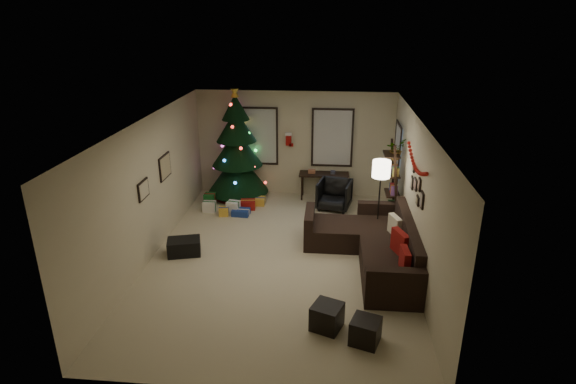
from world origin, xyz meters
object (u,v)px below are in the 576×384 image
object	(u,v)px
bookshelf	(393,188)
desk	(324,176)
desk_chair	(334,195)
sofa	(374,245)
christmas_tree	(237,152)

from	to	relation	value
bookshelf	desk	bearing A→B (deg)	133.15
desk_chair	sofa	bearing A→B (deg)	-60.44
bookshelf	sofa	bearing A→B (deg)	-108.04
desk	bookshelf	distance (m)	2.26
sofa	desk	bearing A→B (deg)	108.38
christmas_tree	desk	distance (m)	2.29
christmas_tree	desk_chair	distance (m)	2.69
sofa	desk	distance (m)	3.31
desk	desk_chair	distance (m)	0.74
desk_chair	christmas_tree	bearing A→B (deg)	178.89
desk	sofa	bearing A→B (deg)	-71.62
desk	bookshelf	bearing A→B (deg)	-46.85
bookshelf	desk_chair	bearing A→B (deg)	142.03
sofa	christmas_tree	bearing A→B (deg)	136.60
desk	christmas_tree	bearing A→B (deg)	-178.58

